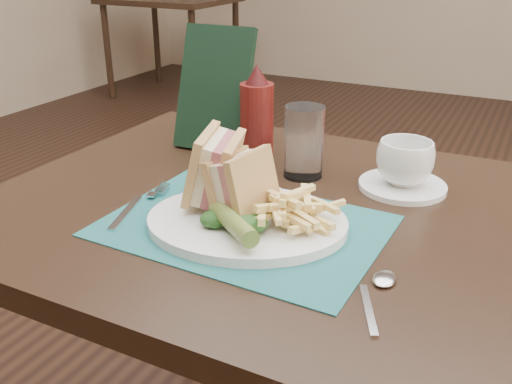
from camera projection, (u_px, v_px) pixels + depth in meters
The scene contains 18 objects.
floor at pixel (339, 370), 1.66m from camera, with size 7.00×7.00×0.00m, color black.
wall_back at pixel (486, 98), 4.51m from camera, with size 6.00×6.00×0.00m, color tan.
table_main at pixel (264, 377), 1.10m from camera, with size 0.90×0.75×0.75m, color black, non-canonical shape.
table_bg_left at pixel (173, 47), 4.47m from camera, with size 0.90×0.75×0.75m, color black, non-canonical shape.
placemat at pixel (244, 226), 0.86m from camera, with size 0.41×0.29×0.00m, color #1C5A59.
plate at pixel (247, 222), 0.85m from camera, with size 0.30×0.24×0.01m, color white, non-canonical shape.
sandwich_half_a at pixel (201, 167), 0.88m from camera, with size 0.06×0.12×0.11m, color tan, non-canonical shape.
sandwich_half_b at pixel (231, 179), 0.85m from camera, with size 0.06×0.10×0.09m, color tan, non-canonical shape.
kale_garnish at pixel (231, 224), 0.80m from camera, with size 0.11×0.08×0.03m, color #173B15, non-canonical shape.
pickle_spear at pixel (233, 222), 0.79m from camera, with size 0.03×0.03×0.12m, color #526727.
fries_pile at pixel (294, 207), 0.82m from camera, with size 0.18×0.20×0.05m, color #F0CF78, non-canonical shape.
fork at pixel (137, 203), 0.92m from camera, with size 0.03×0.17×0.01m, color silver, non-canonical shape.
spoon at pixel (375, 296), 0.68m from camera, with size 0.03×0.15×0.01m, color silver, non-canonical shape.
saucer at pixel (402, 186), 0.99m from camera, with size 0.15×0.15×0.01m, color white.
coffee_cup at pixel (405, 163), 0.97m from camera, with size 0.10×0.10×0.08m, color white.
drinking_glass at pixel (304, 142), 1.02m from camera, with size 0.07×0.07×0.13m, color white.
ketchup_bottle at pixel (257, 113), 1.08m from camera, with size 0.06×0.06×0.19m, color #51100D, non-canonical shape.
check_presenter at pixel (214, 89), 1.14m from camera, with size 0.15×0.02×0.25m, color black.
Camera 1 is at (0.37, -1.27, 1.15)m, focal length 40.00 mm.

